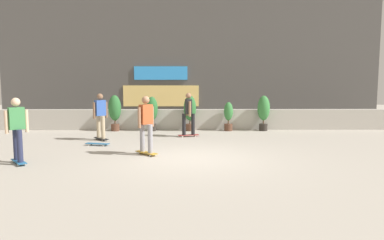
{
  "coord_description": "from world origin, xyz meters",
  "views": [
    {
      "loc": [
        -0.12,
        -9.39,
        2.05
      ],
      "look_at": [
        0.0,
        1.5,
        0.9
      ],
      "focal_mm": 32.34,
      "sensor_mm": 36.0,
      "label": 1
    }
  ],
  "objects_px": {
    "potted_plant_4": "(264,110)",
    "skater_mid_plaza": "(188,113)",
    "skater_far_right": "(100,114)",
    "skater_foreground": "(146,122)",
    "skater_by_wall_left": "(17,127)",
    "potted_plant_3": "(228,115)",
    "potted_plant_2": "(190,110)",
    "potted_plant_1": "(152,111)",
    "potted_plant_0": "(115,110)",
    "skateboard_near_camera": "(97,144)"
  },
  "relations": [
    {
      "from": "potted_plant_1",
      "to": "skater_mid_plaza",
      "type": "bearing_deg",
      "value": -46.94
    },
    {
      "from": "potted_plant_0",
      "to": "skater_mid_plaza",
      "type": "xyz_separation_m",
      "value": [
        3.19,
        -1.7,
        0.03
      ]
    },
    {
      "from": "skater_mid_plaza",
      "to": "skater_by_wall_left",
      "type": "distance_m",
      "value": 6.27
    },
    {
      "from": "skater_foreground",
      "to": "potted_plant_2",
      "type": "bearing_deg",
      "value": 75.86
    },
    {
      "from": "potted_plant_4",
      "to": "skater_by_wall_left",
      "type": "xyz_separation_m",
      "value": [
        -7.63,
        -6.2,
        0.05
      ]
    },
    {
      "from": "potted_plant_1",
      "to": "potted_plant_3",
      "type": "xyz_separation_m",
      "value": [
        3.32,
        0.0,
        -0.18
      ]
    },
    {
      "from": "potted_plant_1",
      "to": "skater_far_right",
      "type": "bearing_deg",
      "value": -122.94
    },
    {
      "from": "potted_plant_0",
      "to": "potted_plant_1",
      "type": "bearing_deg",
      "value": 0.0
    },
    {
      "from": "potted_plant_0",
      "to": "potted_plant_2",
      "type": "bearing_deg",
      "value": 0.0
    },
    {
      "from": "skater_far_right",
      "to": "skater_foreground",
      "type": "bearing_deg",
      "value": -53.19
    },
    {
      "from": "potted_plant_4",
      "to": "skater_mid_plaza",
      "type": "bearing_deg",
      "value": -152.61
    },
    {
      "from": "potted_plant_4",
      "to": "skater_mid_plaza",
      "type": "xyz_separation_m",
      "value": [
        -3.27,
        -1.7,
        0.05
      ]
    },
    {
      "from": "potted_plant_0",
      "to": "potted_plant_4",
      "type": "relative_size",
      "value": 1.02
    },
    {
      "from": "potted_plant_3",
      "to": "skater_mid_plaza",
      "type": "bearing_deg",
      "value": -135.75
    },
    {
      "from": "skater_by_wall_left",
      "to": "potted_plant_4",
      "type": "bearing_deg",
      "value": 39.08
    },
    {
      "from": "potted_plant_0",
      "to": "skater_foreground",
      "type": "distance_m",
      "value": 5.47
    },
    {
      "from": "potted_plant_4",
      "to": "skater_far_right",
      "type": "height_order",
      "value": "skater_far_right"
    },
    {
      "from": "potted_plant_4",
      "to": "skater_by_wall_left",
      "type": "relative_size",
      "value": 0.9
    },
    {
      "from": "skater_foreground",
      "to": "skater_far_right",
      "type": "height_order",
      "value": "same"
    },
    {
      "from": "potted_plant_1",
      "to": "potted_plant_2",
      "type": "distance_m",
      "value": 1.65
    },
    {
      "from": "potted_plant_2",
      "to": "potted_plant_3",
      "type": "distance_m",
      "value": 1.69
    },
    {
      "from": "potted_plant_2",
      "to": "skater_far_right",
      "type": "height_order",
      "value": "skater_far_right"
    },
    {
      "from": "potted_plant_0",
      "to": "potted_plant_2",
      "type": "xyz_separation_m",
      "value": [
        3.25,
        0.0,
        -0.01
      ]
    },
    {
      "from": "potted_plant_3",
      "to": "skater_foreground",
      "type": "bearing_deg",
      "value": -120.14
    },
    {
      "from": "potted_plant_0",
      "to": "skater_foreground",
      "type": "relative_size",
      "value": 0.92
    },
    {
      "from": "potted_plant_0",
      "to": "skater_mid_plaza",
      "type": "bearing_deg",
      "value": -28.0
    },
    {
      "from": "skater_mid_plaza",
      "to": "skateboard_near_camera",
      "type": "relative_size",
      "value": 2.06
    },
    {
      "from": "potted_plant_3",
      "to": "skater_far_right",
      "type": "distance_m",
      "value": 5.52
    },
    {
      "from": "skater_foreground",
      "to": "skater_far_right",
      "type": "xyz_separation_m",
      "value": [
        -1.97,
        2.63,
        0.0
      ]
    },
    {
      "from": "skater_foreground",
      "to": "skater_far_right",
      "type": "bearing_deg",
      "value": 126.81
    },
    {
      "from": "potted_plant_2",
      "to": "skater_mid_plaza",
      "type": "bearing_deg",
      "value": -92.17
    },
    {
      "from": "potted_plant_0",
      "to": "potted_plant_1",
      "type": "distance_m",
      "value": 1.61
    },
    {
      "from": "potted_plant_2",
      "to": "skater_mid_plaza",
      "type": "height_order",
      "value": "skater_mid_plaza"
    },
    {
      "from": "potted_plant_0",
      "to": "skater_far_right",
      "type": "xyz_separation_m",
      "value": [
        0.0,
        -2.47,
        0.03
      ]
    },
    {
      "from": "skater_foreground",
      "to": "skater_mid_plaza",
      "type": "relative_size",
      "value": 1.0
    },
    {
      "from": "skater_by_wall_left",
      "to": "skateboard_near_camera",
      "type": "relative_size",
      "value": 2.06
    },
    {
      "from": "potted_plant_2",
      "to": "skater_by_wall_left",
      "type": "bearing_deg",
      "value": -125.53
    },
    {
      "from": "potted_plant_3",
      "to": "potted_plant_1",
      "type": "bearing_deg",
      "value": 180.0
    },
    {
      "from": "skater_mid_plaza",
      "to": "potted_plant_3",
      "type": "bearing_deg",
      "value": 44.25
    },
    {
      "from": "skater_foreground",
      "to": "skateboard_near_camera",
      "type": "xyz_separation_m",
      "value": [
        -1.81,
        1.51,
        -0.88
      ]
    },
    {
      "from": "skater_mid_plaza",
      "to": "potted_plant_2",
      "type": "bearing_deg",
      "value": 87.83
    },
    {
      "from": "skater_mid_plaza",
      "to": "skateboard_near_camera",
      "type": "height_order",
      "value": "skater_mid_plaza"
    },
    {
      "from": "potted_plant_2",
      "to": "potted_plant_3",
      "type": "bearing_deg",
      "value": 0.0
    },
    {
      "from": "potted_plant_0",
      "to": "potted_plant_4",
      "type": "distance_m",
      "value": 6.46
    },
    {
      "from": "potted_plant_1",
      "to": "potted_plant_2",
      "type": "height_order",
      "value": "potted_plant_2"
    },
    {
      "from": "potted_plant_1",
      "to": "skater_by_wall_left",
      "type": "relative_size",
      "value": 0.88
    },
    {
      "from": "skater_by_wall_left",
      "to": "potted_plant_3",
      "type": "bearing_deg",
      "value": 45.45
    },
    {
      "from": "potted_plant_4",
      "to": "skateboard_near_camera",
      "type": "distance_m",
      "value": 7.3
    },
    {
      "from": "potted_plant_3",
      "to": "potted_plant_2",
      "type": "bearing_deg",
      "value": 180.0
    },
    {
      "from": "skater_far_right",
      "to": "skateboard_near_camera",
      "type": "distance_m",
      "value": 1.43
    }
  ]
}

